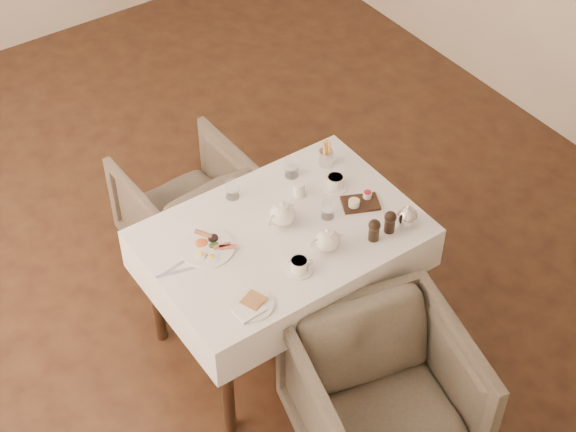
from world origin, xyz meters
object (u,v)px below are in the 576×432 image
at_px(table, 282,248).
at_px(armchair_far, 188,205).
at_px(armchair_near, 383,397).
at_px(teapot_centre, 282,213).
at_px(breakfast_plate, 207,247).

bearing_deg(table, armchair_far, 93.90).
bearing_deg(armchair_near, armchair_far, 105.48).
xyz_separation_m(armchair_near, teapot_centre, (0.03, 0.84, 0.47)).
bearing_deg(teapot_centre, armchair_near, -100.79).
bearing_deg(armchair_near, table, 103.43).
bearing_deg(teapot_centre, armchair_far, 87.41).
bearing_deg(teapot_centre, table, -134.45).
height_order(armchair_far, teapot_centre, teapot_centre).
distance_m(armchair_near, breakfast_plate, 1.05).
xyz_separation_m(breakfast_plate, teapot_centre, (0.38, -0.06, 0.06)).
relative_size(table, armchair_far, 1.90).
bearing_deg(table, breakfast_plate, 163.67).
xyz_separation_m(table, breakfast_plate, (-0.35, 0.10, 0.13)).
height_order(table, teapot_centre, teapot_centre).
bearing_deg(armchair_far, table, 92.30).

